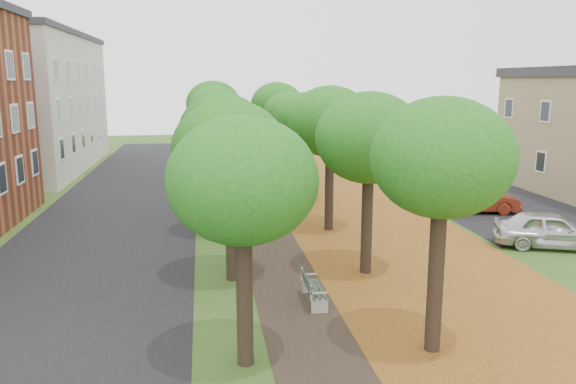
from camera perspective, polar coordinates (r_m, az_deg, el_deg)
name	(u,v)px	position (r m, az deg, el deg)	size (l,w,h in m)	color
ground	(333,357)	(14.69, 4.62, -16.35)	(120.00, 120.00, 0.00)	#2D4C19
street_asphalt	(114,222)	(28.82, -17.28, -2.89)	(8.00, 70.00, 0.01)	black
footpath	(266,216)	(28.64, -2.27, -2.46)	(3.20, 70.00, 0.01)	black
leaf_verge	(361,213)	(29.60, 7.40, -2.09)	(7.50, 70.00, 0.01)	#9E651D
parking_lot	(502,203)	(33.80, 20.91, -1.08)	(9.00, 16.00, 0.01)	black
tree_row_west	(220,125)	(27.75, -6.90, 6.77)	(3.66, 33.66, 6.25)	black
tree_row_east	(317,124)	(28.31, 2.93, 6.92)	(3.66, 33.66, 6.25)	black
building_cream	(16,102)	(47.75, -25.93, 8.26)	(10.30, 20.30, 10.40)	beige
bench	(313,289)	(17.68, 2.52, -9.82)	(0.55, 1.82, 0.86)	#29332B
car_silver	(551,230)	(25.55, 25.13, -3.49)	(1.80, 4.46, 1.52)	silver
car_red	(476,199)	(30.92, 18.60, -0.68)	(1.50, 4.30, 1.42)	maroon
car_grey	(451,188)	(33.59, 16.26, 0.36)	(1.95, 4.80, 1.39)	#343338
car_white	(450,184)	(35.21, 16.13, 0.82)	(2.25, 4.88, 1.36)	white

